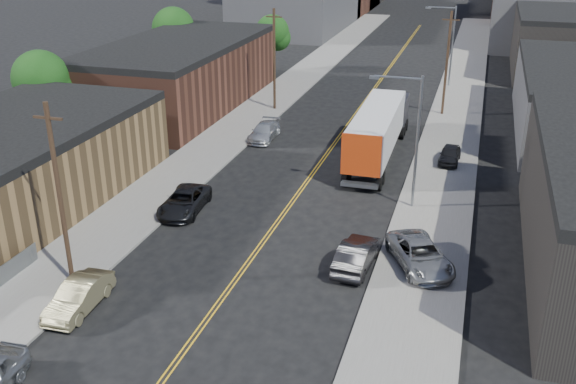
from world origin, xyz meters
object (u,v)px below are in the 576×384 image
Objects in this scene: car_left_b at (79,296)px; car_ahead_truck at (370,120)px; car_left_d at (264,132)px; car_right_oncoming at (357,255)px; car_left_c at (184,201)px; car_right_lot_c at (450,155)px; semi_truck at (380,126)px; car_right_lot_a at (420,255)px.

car_ahead_truck is (8.46, 34.00, -0.04)m from car_left_b.
car_right_oncoming is (12.15, -19.70, 0.09)m from car_left_d.
car_left_c is 1.02× the size of car_ahead_truck.
car_left_c is 1.38× the size of car_right_lot_c.
car_left_b is (-10.51, -26.70, -1.71)m from semi_truck.
car_left_c is at bearing -113.86° from car_ahead_truck.
car_left_d is 24.44m from car_right_lot_a.
car_left_d is at bearing 176.88° from car_right_lot_c.
car_left_b is 35.04m from car_ahead_truck.
semi_truck is 18.76m from car_right_oncoming.
car_right_oncoming is 1.27× the size of car_right_lot_c.
car_right_oncoming is (12.37, 8.11, 0.05)m from car_left_b.
car_ahead_truck is (8.24, 6.19, 0.00)m from car_left_d.
car_right_lot_c is (16.22, 14.17, 0.07)m from car_left_c.
car_left_b is 14.79m from car_right_oncoming.
car_right_oncoming is 26.18m from car_ahead_truck.
car_right_lot_a is at bearing -76.52° from car_ahead_truck.
car_left_b is 0.87× the size of car_left_c.
car_ahead_truck is at bearing 35.30° from car_left_d.
car_left_b reaches higher than car_left_c.
car_right_lot_a is (15.76, 8.94, 0.15)m from car_left_b.
car_left_d is (0.22, 15.73, -0.02)m from car_left_c.
car_ahead_truck is (-2.06, 7.30, -1.75)m from semi_truck.
car_left_d is (-10.30, 1.11, -1.75)m from semi_truck.
car_ahead_truck is at bearing 63.72° from car_left_c.
car_right_lot_a is 17.31m from car_right_lot_c.
car_left_c is at bearing -126.46° from semi_truck.
car_right_lot_a is (3.39, 0.83, 0.11)m from car_right_oncoming.
car_left_d is at bearing 173.11° from semi_truck.
car_left_b is 30.86m from car_right_lot_c.
car_right_oncoming is at bearing -22.98° from car_left_c.
car_right_oncoming is 3.49m from car_right_lot_a.
semi_truck is 3.64× the size of car_left_b.
car_right_lot_c is at bearing 35.96° from car_left_c.
car_right_oncoming is 0.94× the size of car_ahead_truck.
car_right_oncoming is 0.89× the size of car_right_lot_a.
semi_truck is 18.09m from car_left_c.
car_right_lot_a reaches higher than car_left_d.
car_right_oncoming is at bearing 31.15° from car_left_b.
car_right_lot_c is (16.22, 26.25, 0.05)m from car_left_b.
semi_truck is 4.36× the size of car_right_lot_c.
car_left_b is at bearing -106.73° from car_ahead_truck.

